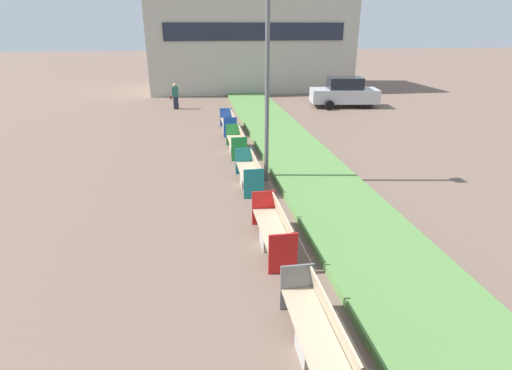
# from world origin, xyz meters

# --- Properties ---
(planter_grass_strip) EXTENTS (2.80, 120.00, 0.18)m
(planter_grass_strip) POSITION_xyz_m (3.20, 12.00, 0.09)
(planter_grass_strip) COLOR #568442
(planter_grass_strip) RESTS_ON ground
(building_backdrop) EXTENTS (15.47, 7.42, 8.10)m
(building_backdrop) POSITION_xyz_m (4.00, 36.66, 4.05)
(building_backdrop) COLOR #B2AD9E
(building_backdrop) RESTS_ON ground
(bench_grey_frame) EXTENTS (0.65, 2.47, 0.94)m
(bench_grey_frame) POSITION_xyz_m (0.94, 7.62, 0.38)
(bench_grey_frame) COLOR #9E9B96
(bench_grey_frame) RESTS_ON ground
(bench_red_frame) EXTENTS (0.65, 2.34, 0.94)m
(bench_red_frame) POSITION_xyz_m (0.94, 11.13, 0.37)
(bench_red_frame) COLOR #9E9B96
(bench_red_frame) RESTS_ON ground
(bench_teal_frame) EXTENTS (0.65, 2.24, 0.94)m
(bench_teal_frame) POSITION_xyz_m (0.94, 15.09, 0.37)
(bench_teal_frame) COLOR #9E9B96
(bench_teal_frame) RESTS_ON ground
(bench_green_frame) EXTENTS (0.65, 2.26, 0.94)m
(bench_green_frame) POSITION_xyz_m (0.94, 18.76, 0.37)
(bench_green_frame) COLOR #9E9B96
(bench_green_frame) RESTS_ON ground
(bench_blue_frame) EXTENTS (0.65, 2.27, 0.94)m
(bench_blue_frame) POSITION_xyz_m (0.94, 22.30, 0.37)
(bench_blue_frame) COLOR #9E9B96
(bench_blue_frame) RESTS_ON ground
(street_lamp_post) EXTENTS (0.24, 0.44, 7.01)m
(street_lamp_post) POSITION_xyz_m (1.55, 15.44, 3.88)
(street_lamp_post) COLOR #56595B
(street_lamp_post) RESTS_ON ground
(pedestrian_walking) EXTENTS (0.53, 0.24, 1.59)m
(pedestrian_walking) POSITION_xyz_m (-1.80, 28.46, 0.80)
(pedestrian_walking) COLOR #232633
(pedestrian_walking) RESTS_ON ground
(parked_car_distant) EXTENTS (4.40, 2.33, 1.86)m
(parked_car_distant) POSITION_xyz_m (8.83, 27.50, 0.91)
(parked_car_distant) COLOR #B7BABF
(parked_car_distant) RESTS_ON ground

